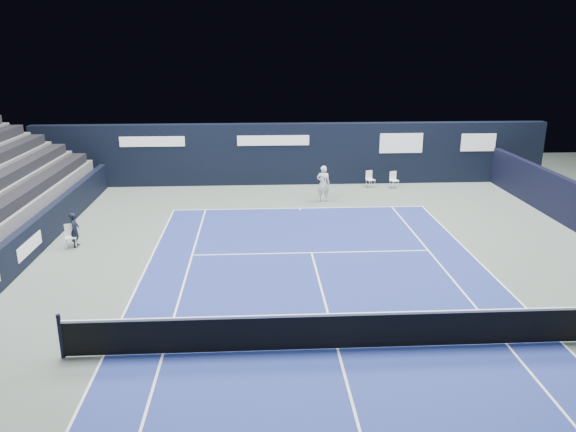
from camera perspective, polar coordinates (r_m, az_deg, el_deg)
name	(u,v)px	position (r m, az deg, el deg)	size (l,w,h in m)	color
ground	(327,311)	(15.50, 4.00, -9.58)	(48.00, 48.00, 0.00)	#4D5C54
court_surface	(338,349)	(13.76, 5.05, -13.31)	(10.97, 23.77, 0.01)	navy
folding_chair_back_a	(369,176)	(28.58, 8.28, 4.04)	(0.48, 0.49, 0.84)	white
folding_chair_back_b	(394,179)	(28.63, 10.69, 3.76)	(0.45, 0.44, 0.83)	white
line_judge_chair	(70,234)	(21.34, -21.23, -1.74)	(0.46, 0.45, 0.84)	white
line_judge	(75,230)	(21.29, -20.83, -1.31)	(0.46, 0.30, 1.26)	black
court_markings	(338,349)	(13.76, 5.06, -13.28)	(11.03, 23.83, 0.00)	white
tennis_net	(338,330)	(13.52, 5.11, -11.46)	(12.90, 0.10, 1.10)	black
back_sponsor_wall	(293,154)	(28.80, 0.50, 6.34)	(26.00, 0.63, 3.10)	black
side_barrier_left	(24,246)	(20.31, -25.22, -2.81)	(0.33, 22.00, 1.20)	black
tennis_player	(323,183)	(25.68, 3.60, 3.32)	(0.66, 0.86, 1.66)	silver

